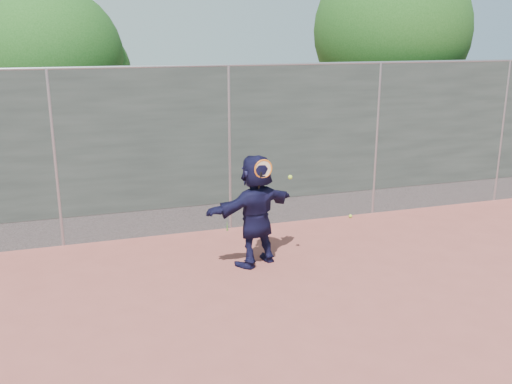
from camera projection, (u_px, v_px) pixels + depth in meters
name	position (u px, v px, depth m)	size (l,w,h in m)	color
ground	(300.00, 311.00, 7.55)	(80.00, 80.00, 0.00)	#9E4C42
player	(256.00, 210.00, 8.86)	(1.64, 0.52, 1.77)	black
ball_ground	(350.00, 216.00, 11.32)	(0.07, 0.07, 0.07)	#AED930
fence	(229.00, 145.00, 10.33)	(20.00, 0.06, 3.03)	#38423D
swing_action	(266.00, 171.00, 8.52)	(0.60, 0.16, 0.51)	orange
tree_right	(397.00, 35.00, 13.25)	(3.78, 3.60, 5.39)	#382314
tree_left	(59.00, 63.00, 11.91)	(3.15, 3.00, 4.53)	#382314
weed_clump	(247.00, 221.00, 10.70)	(0.68, 0.07, 0.30)	#387226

